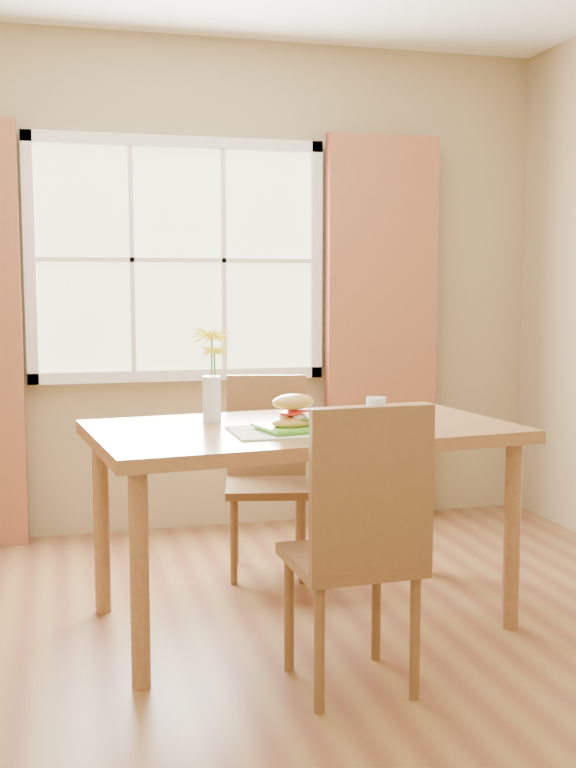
% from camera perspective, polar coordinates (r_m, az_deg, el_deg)
% --- Properties ---
extents(room, '(4.24, 3.84, 2.74)m').
position_cam_1_polar(room, '(3.13, -2.48, 6.02)').
color(room, brown).
rests_on(room, ground).
extents(window, '(1.62, 0.06, 1.32)m').
position_cam_1_polar(window, '(4.98, -7.00, 7.81)').
color(window, '#B9CB9A').
rests_on(window, room).
extents(curtain_right, '(0.65, 0.08, 2.20)m').
position_cam_1_polar(curtain_right, '(5.17, 5.95, 3.33)').
color(curtain_right, maroon).
rests_on(curtain_right, room).
extents(dining_table, '(1.75, 1.12, 0.81)m').
position_cam_1_polar(dining_table, '(3.61, 0.89, -3.93)').
color(dining_table, olive).
rests_on(dining_table, room).
extents(chair_near, '(0.43, 0.43, 0.99)m').
position_cam_1_polar(chair_near, '(3.00, 4.57, -9.67)').
color(chair_near, brown).
rests_on(chair_near, room).
extents(chair_far, '(0.46, 0.46, 0.93)m').
position_cam_1_polar(chair_far, '(4.32, -1.35, -5.12)').
color(chair_far, brown).
rests_on(chair_far, room).
extents(placemat, '(0.45, 0.33, 0.01)m').
position_cam_1_polar(placemat, '(3.43, 0.17, -3.02)').
color(placemat, beige).
rests_on(placemat, dining_table).
extents(plate, '(0.28, 0.28, 0.01)m').
position_cam_1_polar(plate, '(3.43, 0.17, -2.87)').
color(plate, '#5FC631').
rests_on(plate, placemat).
extents(croissant_sandwich, '(0.20, 0.16, 0.13)m').
position_cam_1_polar(croissant_sandwich, '(3.40, 0.34, -1.76)').
color(croissant_sandwich, gold).
rests_on(croissant_sandwich, plate).
extents(water_glass, '(0.08, 0.08, 0.12)m').
position_cam_1_polar(water_glass, '(3.57, 5.61, -1.82)').
color(water_glass, silver).
rests_on(water_glass, dining_table).
extents(flower_vase, '(0.16, 0.16, 0.39)m').
position_cam_1_polar(flower_vase, '(3.66, -4.84, 1.16)').
color(flower_vase, silver).
rests_on(flower_vase, dining_table).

